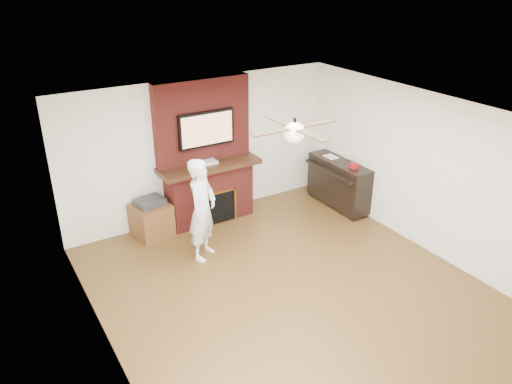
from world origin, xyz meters
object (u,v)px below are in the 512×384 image
person (202,210)px  side_table (151,218)px  fireplace (207,166)px  piano (338,182)px

person → side_table: size_ratio=2.45×
fireplace → person: 1.32m
person → piano: (2.92, 0.30, -0.33)m
fireplace → side_table: bearing=-176.5°
side_table → piano: bearing=-22.1°
fireplace → person: size_ratio=1.53×
person → piano: 2.96m
fireplace → piano: (2.28, -0.84, -0.51)m
piano → fireplace: bearing=159.6°
fireplace → person: (-0.64, -1.13, -0.18)m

